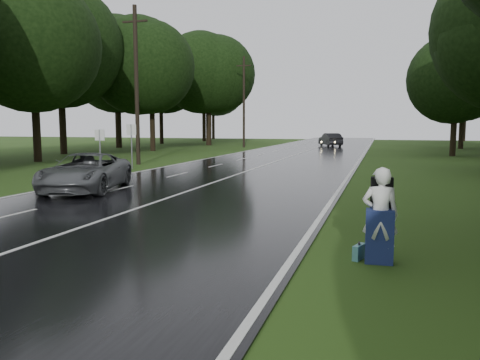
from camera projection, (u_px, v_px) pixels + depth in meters
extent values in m
plane|color=#294715|center=(45.00, 241.00, 10.92)|extent=(160.00, 160.00, 0.00)
cube|color=black|center=(260.00, 167.00, 29.92)|extent=(12.00, 140.00, 0.04)
cube|color=silver|center=(260.00, 167.00, 29.92)|extent=(0.12, 140.00, 0.01)
imported|color=#535659|center=(86.00, 172.00, 19.02)|extent=(3.83, 5.91, 1.51)
imported|color=black|center=(330.00, 140.00, 58.48)|extent=(3.54, 5.18, 1.62)
imported|color=silver|center=(380.00, 215.00, 9.13)|extent=(0.71, 0.48, 1.90)
cube|color=navy|center=(379.00, 236.00, 9.18)|extent=(0.55, 0.38, 1.06)
cube|color=black|center=(382.00, 192.00, 9.34)|extent=(0.44, 0.25, 0.61)
cube|color=teal|center=(359.00, 252.00, 9.46)|extent=(0.25, 0.44, 0.30)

